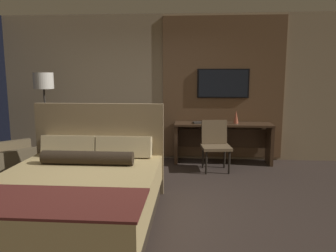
% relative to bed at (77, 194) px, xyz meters
% --- Properties ---
extents(ground_plane, '(16.00, 16.00, 0.00)m').
position_rel_bed_xyz_m(ground_plane, '(0.53, 0.39, -0.33)').
color(ground_plane, '#332823').
extents(wall_back_tv_panel, '(7.20, 0.09, 2.80)m').
position_rel_bed_xyz_m(wall_back_tv_panel, '(0.71, 2.98, 1.07)').
color(wall_back_tv_panel, tan).
rests_on(wall_back_tv_panel, ground_plane).
extents(bed, '(1.80, 2.18, 1.27)m').
position_rel_bed_xyz_m(bed, '(0.00, 0.00, 0.00)').
color(bed, '#33281E').
rests_on(bed, ground_plane).
extents(desk, '(1.81, 0.49, 0.76)m').
position_rel_bed_xyz_m(desk, '(1.87, 2.72, 0.18)').
color(desk, '#422D1E').
rests_on(desk, ground_plane).
extents(tv, '(0.98, 0.04, 0.55)m').
position_rel_bed_xyz_m(tv, '(1.87, 2.91, 1.16)').
color(tv, black).
extents(desk_chair, '(0.54, 0.53, 0.87)m').
position_rel_bed_xyz_m(desk_chair, '(1.70, 2.22, 0.18)').
color(desk_chair, brown).
rests_on(desk_chair, ground_plane).
extents(armchair_by_window, '(1.23, 1.23, 0.77)m').
position_rel_bed_xyz_m(armchair_by_window, '(-1.62, 1.47, -0.08)').
color(armchair_by_window, brown).
rests_on(armchair_by_window, ground_plane).
extents(floor_lamp, '(0.34, 0.34, 1.70)m').
position_rel_bed_xyz_m(floor_lamp, '(-1.29, 2.13, 1.09)').
color(floor_lamp, '#282623').
rests_on(floor_lamp, ground_plane).
extents(vase_tall, '(0.09, 0.09, 0.24)m').
position_rel_bed_xyz_m(vase_tall, '(2.11, 2.69, 0.55)').
color(vase_tall, '#B2563D').
rests_on(vase_tall, desk).
extents(book, '(0.25, 0.20, 0.03)m').
position_rel_bed_xyz_m(book, '(1.42, 2.64, 0.44)').
color(book, '#332D28').
rests_on(book, desk).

